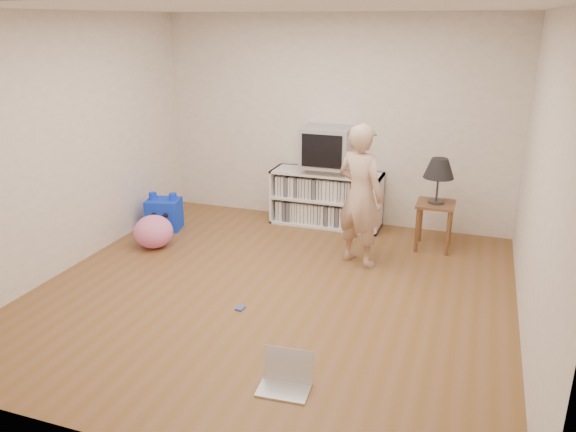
{
  "coord_description": "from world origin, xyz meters",
  "views": [
    {
      "loc": [
        1.76,
        -4.6,
        2.51
      ],
      "look_at": [
        0.02,
        0.4,
        0.65
      ],
      "focal_mm": 35.0,
      "sensor_mm": 36.0,
      "label": 1
    }
  ],
  "objects_px": {
    "person": "(360,196)",
    "plush_blue": "(164,214)",
    "table_lamp": "(439,169)",
    "media_unit": "(327,198)",
    "plush_pink": "(154,232)",
    "crt_tv": "(327,147)",
    "side_table": "(435,214)",
    "dvd_deck": "(327,169)",
    "laptop": "(286,377)"
  },
  "relations": [
    {
      "from": "person",
      "to": "plush_blue",
      "type": "distance_m",
      "value": 2.61
    },
    {
      "from": "person",
      "to": "table_lamp",
      "type": "bearing_deg",
      "value": -111.44
    },
    {
      "from": "media_unit",
      "to": "plush_pink",
      "type": "relative_size",
      "value": 3.12
    },
    {
      "from": "crt_tv",
      "to": "side_table",
      "type": "height_order",
      "value": "crt_tv"
    },
    {
      "from": "table_lamp",
      "to": "person",
      "type": "xyz_separation_m",
      "value": [
        -0.73,
        -0.69,
        -0.18
      ]
    },
    {
      "from": "dvd_deck",
      "to": "plush_pink",
      "type": "height_order",
      "value": "dvd_deck"
    },
    {
      "from": "dvd_deck",
      "to": "table_lamp",
      "type": "xyz_separation_m",
      "value": [
        1.38,
        -0.37,
        0.21
      ]
    },
    {
      "from": "laptop",
      "to": "plush_pink",
      "type": "relative_size",
      "value": 0.86
    },
    {
      "from": "media_unit",
      "to": "table_lamp",
      "type": "distance_m",
      "value": 1.55
    },
    {
      "from": "dvd_deck",
      "to": "laptop",
      "type": "height_order",
      "value": "dvd_deck"
    },
    {
      "from": "dvd_deck",
      "to": "person",
      "type": "relative_size",
      "value": 0.29
    },
    {
      "from": "crt_tv",
      "to": "person",
      "type": "xyz_separation_m",
      "value": [
        0.66,
        -1.06,
        -0.26
      ]
    },
    {
      "from": "side_table",
      "to": "plush_pink",
      "type": "relative_size",
      "value": 1.23
    },
    {
      "from": "person",
      "to": "side_table",
      "type": "bearing_deg",
      "value": -111.44
    },
    {
      "from": "crt_tv",
      "to": "plush_blue",
      "type": "bearing_deg",
      "value": -156.29
    },
    {
      "from": "crt_tv",
      "to": "table_lamp",
      "type": "xyz_separation_m",
      "value": [
        1.38,
        -0.37,
        -0.08
      ]
    },
    {
      "from": "side_table",
      "to": "laptop",
      "type": "relative_size",
      "value": 1.42
    },
    {
      "from": "dvd_deck",
      "to": "crt_tv",
      "type": "distance_m",
      "value": 0.29
    },
    {
      "from": "dvd_deck",
      "to": "plush_blue",
      "type": "bearing_deg",
      "value": -156.2
    },
    {
      "from": "side_table",
      "to": "table_lamp",
      "type": "distance_m",
      "value": 0.53
    },
    {
      "from": "plush_blue",
      "to": "plush_pink",
      "type": "bearing_deg",
      "value": -83.68
    },
    {
      "from": "plush_blue",
      "to": "plush_pink",
      "type": "height_order",
      "value": "plush_blue"
    },
    {
      "from": "side_table",
      "to": "table_lamp",
      "type": "xyz_separation_m",
      "value": [
        -0.0,
        0.0,
        0.53
      ]
    },
    {
      "from": "table_lamp",
      "to": "person",
      "type": "bearing_deg",
      "value": -136.36
    },
    {
      "from": "person",
      "to": "plush_pink",
      "type": "xyz_separation_m",
      "value": [
        -2.33,
        -0.34,
        -0.57
      ]
    },
    {
      "from": "side_table",
      "to": "person",
      "type": "height_order",
      "value": "person"
    },
    {
      "from": "table_lamp",
      "to": "laptop",
      "type": "xyz_separation_m",
      "value": [
        -0.74,
        -3.01,
        -0.87
      ]
    },
    {
      "from": "media_unit",
      "to": "plush_blue",
      "type": "bearing_deg",
      "value": -155.8
    },
    {
      "from": "laptop",
      "to": "plush_pink",
      "type": "distance_m",
      "value": 3.05
    },
    {
      "from": "crt_tv",
      "to": "person",
      "type": "height_order",
      "value": "person"
    },
    {
      "from": "table_lamp",
      "to": "plush_blue",
      "type": "distance_m",
      "value": 3.38
    },
    {
      "from": "media_unit",
      "to": "person",
      "type": "distance_m",
      "value": 1.33
    },
    {
      "from": "crt_tv",
      "to": "plush_blue",
      "type": "height_order",
      "value": "crt_tv"
    },
    {
      "from": "dvd_deck",
      "to": "person",
      "type": "height_order",
      "value": "person"
    },
    {
      "from": "person",
      "to": "plush_pink",
      "type": "bearing_deg",
      "value": 33.26
    },
    {
      "from": "crt_tv",
      "to": "person",
      "type": "relative_size",
      "value": 0.39
    },
    {
      "from": "side_table",
      "to": "laptop",
      "type": "height_order",
      "value": "side_table"
    },
    {
      "from": "side_table",
      "to": "plush_blue",
      "type": "relative_size",
      "value": 1.17
    },
    {
      "from": "plush_pink",
      "to": "plush_blue",
      "type": "bearing_deg",
      "value": 109.59
    },
    {
      "from": "media_unit",
      "to": "dvd_deck",
      "type": "height_order",
      "value": "dvd_deck"
    },
    {
      "from": "laptop",
      "to": "person",
      "type": "bearing_deg",
      "value": 85.62
    },
    {
      "from": "crt_tv",
      "to": "laptop",
      "type": "height_order",
      "value": "crt_tv"
    },
    {
      "from": "media_unit",
      "to": "crt_tv",
      "type": "bearing_deg",
      "value": -90.0
    },
    {
      "from": "table_lamp",
      "to": "side_table",
      "type": "bearing_deg",
      "value": 0.0
    },
    {
      "from": "person",
      "to": "dvd_deck",
      "type": "bearing_deg",
      "value": -33.43
    },
    {
      "from": "dvd_deck",
      "to": "crt_tv",
      "type": "relative_size",
      "value": 0.75
    },
    {
      "from": "media_unit",
      "to": "crt_tv",
      "type": "relative_size",
      "value": 2.33
    },
    {
      "from": "plush_blue",
      "to": "media_unit",
      "type": "bearing_deg",
      "value": 10.93
    },
    {
      "from": "crt_tv",
      "to": "media_unit",
      "type": "bearing_deg",
      "value": 90.0
    },
    {
      "from": "crt_tv",
      "to": "person",
      "type": "bearing_deg",
      "value": -58.27
    }
  ]
}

